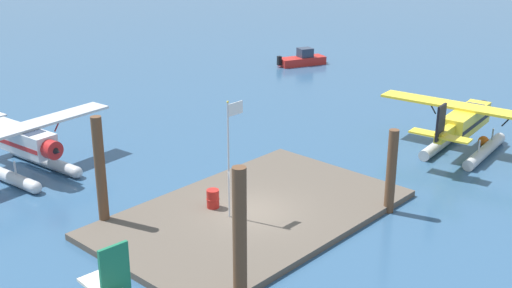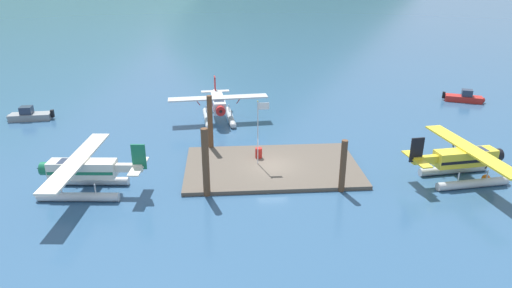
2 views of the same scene
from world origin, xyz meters
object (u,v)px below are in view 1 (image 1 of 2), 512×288
Objects in this scene: seaplane_silver_bow_left at (22,145)px; fuel_drum at (213,199)px; flagpole at (231,145)px; seaplane_yellow_stbd_aft at (466,126)px; mooring_buoy at (483,141)px; boat_red_open_east at (303,59)px.

fuel_drum is at bearing -72.51° from seaplane_silver_bow_left.
flagpole is 3.21m from fuel_drum.
seaplane_silver_bow_left is at bearing 107.49° from fuel_drum.
seaplane_silver_bow_left is at bearing 140.18° from seaplane_yellow_stbd_aft.
flagpole reaches higher than seaplane_silver_bow_left.
mooring_buoy is 2.16m from seaplane_yellow_stbd_aft.
fuel_drum is (0.04, 1.24, -2.97)m from flagpole.
flagpole is at bearing 166.92° from seaplane_yellow_stbd_aft.
mooring_buoy is 0.06× the size of seaplane_silver_bow_left.
fuel_drum is at bearing 162.87° from mooring_buoy.
seaplane_yellow_stbd_aft is (15.45, -4.83, 0.84)m from fuel_drum.
seaplane_yellow_stbd_aft is at bearing -118.12° from boat_red_open_east.
seaplane_yellow_stbd_aft is at bearing -39.82° from seaplane_silver_bow_left.
mooring_buoy is at bearing -13.26° from flagpole.
fuel_drum is at bearing 162.62° from seaplane_yellow_stbd_aft.
seaplane_yellow_stbd_aft reaches higher than boat_red_open_east.
flagpole is 0.52× the size of seaplane_yellow_stbd_aft.
flagpole is 17.97m from mooring_buoy.
seaplane_silver_bow_left is at bearing 141.79° from mooring_buoy.
flagpole is 6.15× the size of fuel_drum.
seaplane_silver_bow_left is (-3.40, 12.15, -2.13)m from flagpole.
flagpole is 16.04m from seaplane_yellow_stbd_aft.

